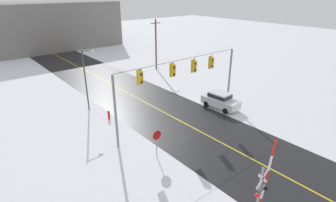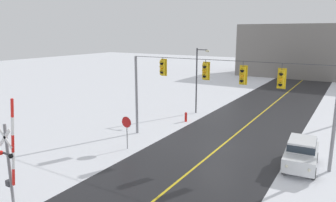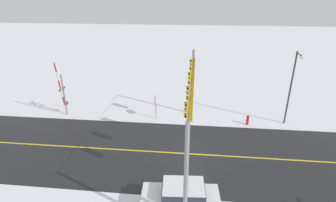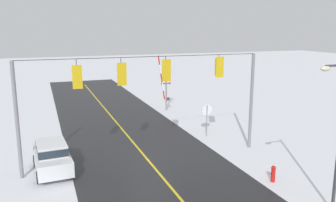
{
  "view_description": "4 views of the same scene",
  "coord_description": "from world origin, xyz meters",
  "px_view_note": "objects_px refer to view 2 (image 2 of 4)",
  "views": [
    {
      "loc": [
        -15.8,
        -17.15,
        12.05
      ],
      "look_at": [
        -2.73,
        -1.27,
        3.34
      ],
      "focal_mm": 28.54,
      "sensor_mm": 36.0,
      "label": 1
    },
    {
      "loc": [
        7.75,
        -19.63,
        8.0
      ],
      "look_at": [
        -3.47,
        -1.03,
        3.25
      ],
      "focal_mm": 33.63,
      "sensor_mm": 36.0,
      "label": 2
    },
    {
      "loc": [
        16.3,
        0.21,
        10.93
      ],
      "look_at": [
        -2.46,
        -1.8,
        3.08
      ],
      "focal_mm": 28.2,
      "sensor_mm": 36.0,
      "label": 3
    },
    {
      "loc": [
        5.71,
        18.93,
        7.82
      ],
      "look_at": [
        -1.65,
        -1.09,
        3.32
      ],
      "focal_mm": 37.44,
      "sensor_mm": 36.0,
      "label": 4
    }
  ],
  "objects_px": {
    "stop_sign": "(127,125)",
    "streetlamp_near": "(199,75)",
    "railroad_crossing": "(9,159)",
    "fire_hydrant": "(186,117)",
    "parked_car_white": "(301,152)"
  },
  "relations": [
    {
      "from": "parked_car_white",
      "to": "streetlamp_near",
      "type": "bearing_deg",
      "value": 142.12
    },
    {
      "from": "streetlamp_near",
      "to": "fire_hydrant",
      "type": "xyz_separation_m",
      "value": [
        0.4,
        -3.34,
        -3.45
      ]
    },
    {
      "from": "stop_sign",
      "to": "streetlamp_near",
      "type": "xyz_separation_m",
      "value": [
        -0.13,
        11.6,
        2.2
      ]
    },
    {
      "from": "railroad_crossing",
      "to": "streetlamp_near",
      "type": "relative_size",
      "value": 0.81
    },
    {
      "from": "parked_car_white",
      "to": "streetlamp_near",
      "type": "relative_size",
      "value": 0.66
    },
    {
      "from": "parked_car_white",
      "to": "fire_hydrant",
      "type": "height_order",
      "value": "parked_car_white"
    },
    {
      "from": "stop_sign",
      "to": "parked_car_white",
      "type": "bearing_deg",
      "value": 15.49
    },
    {
      "from": "railroad_crossing",
      "to": "parked_car_white",
      "type": "bearing_deg",
      "value": 47.17
    },
    {
      "from": "parked_car_white",
      "to": "fire_hydrant",
      "type": "bearing_deg",
      "value": 153.74
    },
    {
      "from": "stop_sign",
      "to": "streetlamp_near",
      "type": "bearing_deg",
      "value": 90.64
    },
    {
      "from": "streetlamp_near",
      "to": "fire_hydrant",
      "type": "distance_m",
      "value": 4.82
    },
    {
      "from": "railroad_crossing",
      "to": "fire_hydrant",
      "type": "relative_size",
      "value": 5.97
    },
    {
      "from": "railroad_crossing",
      "to": "fire_hydrant",
      "type": "bearing_deg",
      "value": 89.4
    },
    {
      "from": "stop_sign",
      "to": "parked_car_white",
      "type": "height_order",
      "value": "stop_sign"
    },
    {
      "from": "streetlamp_near",
      "to": "railroad_crossing",
      "type": "bearing_deg",
      "value": -89.36
    }
  ]
}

